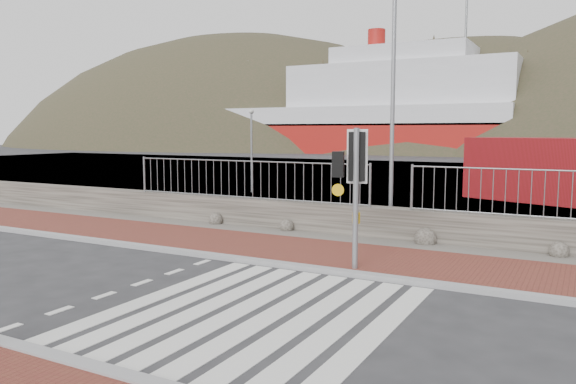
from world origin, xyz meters
The scene contains 14 objects.
ground centered at (0.00, 0.00, 0.00)m, with size 220.00×220.00×0.00m, color #28282B.
sidewalk_far centered at (0.00, 4.50, 0.04)m, with size 40.00×3.00×0.08m, color brown.
kerb_near centered at (0.00, -3.00, 0.05)m, with size 40.00×0.25×0.12m, color gray.
kerb_far centered at (0.00, 3.00, 0.05)m, with size 40.00×0.25×0.12m, color gray.
zebra_crossing centered at (0.00, 0.00, 0.01)m, with size 4.62×5.60×0.01m.
gravel_strip centered at (0.00, 6.50, 0.03)m, with size 40.00×1.50×0.06m, color #59544C.
stone_wall centered at (0.00, 7.30, 0.45)m, with size 40.00×0.60×0.90m, color #403B34.
railing centered at (0.00, 7.15, 1.82)m, with size 18.07×0.07×1.22m.
quay centered at (0.00, 27.90, 0.00)m, with size 120.00×40.00×0.50m, color #4C4C4F.
water centered at (0.00, 62.90, 0.00)m, with size 220.00×50.00×0.05m, color #3F4C54.
ferry centered at (-24.65, 67.90, 5.36)m, with size 50.00×16.00×20.00m.
traffic_signal_far centered at (0.40, 3.38, 2.26)m, with size 0.77×0.39×3.12m.
streetlight centered at (-0.17, 8.08, 4.00)m, with size 1.51×0.35×7.12m.
shipping_container centered at (3.29, 18.85, 1.38)m, with size 6.61×2.75×2.75m, color maroon.
Camera 1 is at (4.83, -7.83, 3.05)m, focal length 35.00 mm.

